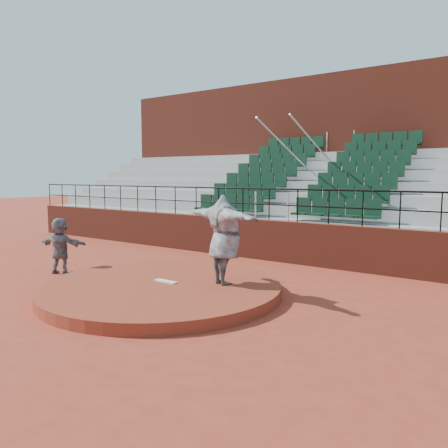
{
  "coord_description": "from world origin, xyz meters",
  "views": [
    {
      "loc": [
        6.88,
        -7.2,
        2.73
      ],
      "look_at": [
        0.0,
        2.5,
        1.4
      ],
      "focal_mm": 35.0,
      "sensor_mm": 36.0,
      "label": 1
    }
  ],
  "objects": [
    {
      "name": "seating_deck",
      "position": [
        0.0,
        8.65,
        1.43
      ],
      "size": [
        24.0,
        5.97,
        4.63
      ],
      "color": "#969690",
      "rests_on": "ground"
    },
    {
      "name": "press_box_facade",
      "position": [
        0.0,
        12.6,
        3.55
      ],
      "size": [
        24.0,
        3.0,
        7.1
      ],
      "primitive_type": "cube",
      "color": "maroon",
      "rests_on": "ground"
    },
    {
      "name": "pitching_rubber",
      "position": [
        0.0,
        0.15,
        0.27
      ],
      "size": [
        0.6,
        0.15,
        0.03
      ],
      "primitive_type": "cube",
      "color": "white",
      "rests_on": "pitchers_mound"
    },
    {
      "name": "boundary_wall",
      "position": [
        0.0,
        5.0,
        0.65
      ],
      "size": [
        24.0,
        0.3,
        1.3
      ],
      "primitive_type": "cube",
      "color": "maroon",
      "rests_on": "ground"
    },
    {
      "name": "wall_railing",
      "position": [
        0.0,
        5.0,
        2.03
      ],
      "size": [
        24.04,
        0.05,
        1.03
      ],
      "color": "black",
      "rests_on": "boundary_wall"
    },
    {
      "name": "fielder",
      "position": [
        -3.74,
        -0.08,
        0.78
      ],
      "size": [
        1.53,
        0.83,
        1.57
      ],
      "primitive_type": "imported",
      "rotation": [
        0.0,
        0.0,
        3.41
      ],
      "color": "black",
      "rests_on": "ground"
    },
    {
      "name": "pitcher",
      "position": [
        1.21,
        0.8,
        1.27
      ],
      "size": [
        2.6,
        1.48,
        2.04
      ],
      "primitive_type": "imported",
      "rotation": [
        0.0,
        0.0,
        2.8
      ],
      "color": "black",
      "rests_on": "pitchers_mound"
    },
    {
      "name": "ground",
      "position": [
        0.0,
        0.0,
        0.0
      ],
      "size": [
        90.0,
        90.0,
        0.0
      ],
      "primitive_type": "plane",
      "color": "#973422",
      "rests_on": "ground"
    },
    {
      "name": "pitchers_mound",
      "position": [
        0.0,
        0.0,
        0.12
      ],
      "size": [
        5.5,
        5.5,
        0.25
      ],
      "primitive_type": "cylinder",
      "color": "maroon",
      "rests_on": "ground"
    }
  ]
}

